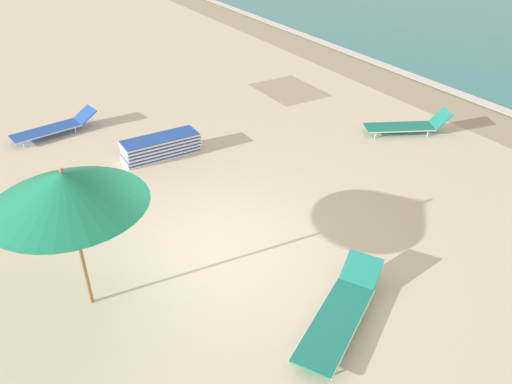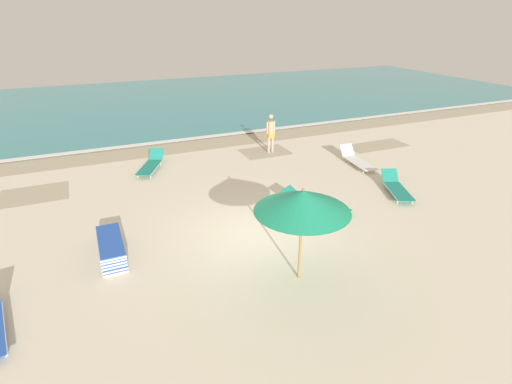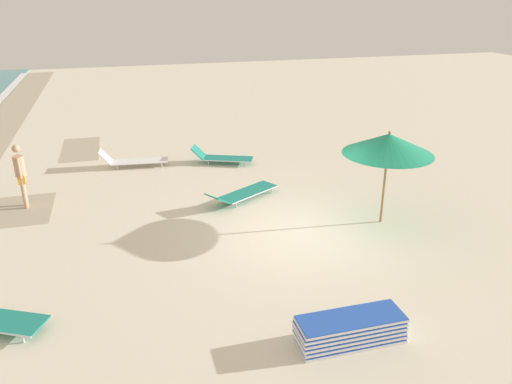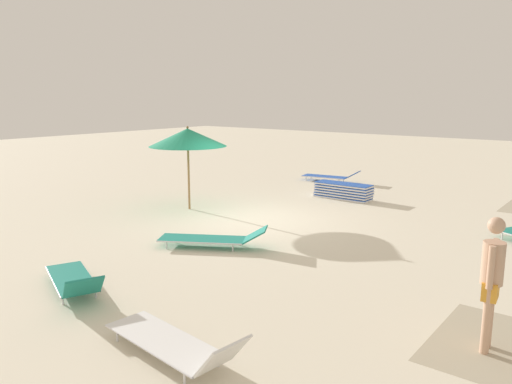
{
  "view_description": "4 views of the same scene",
  "coord_description": "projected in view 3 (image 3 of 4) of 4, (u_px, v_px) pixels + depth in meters",
  "views": [
    {
      "loc": [
        6.33,
        -2.91,
        5.57
      ],
      "look_at": [
        -0.01,
        0.91,
        1.0
      ],
      "focal_mm": 35.0,
      "sensor_mm": 36.0,
      "label": 1
    },
    {
      "loc": [
        -4.07,
        -9.08,
        5.93
      ],
      "look_at": [
        0.19,
        0.7,
        1.09
      ],
      "focal_mm": 28.0,
      "sensor_mm": 36.0,
      "label": 2
    },
    {
      "loc": [
        -10.18,
        4.02,
        5.56
      ],
      "look_at": [
        0.17,
        1.14,
        1.15
      ],
      "focal_mm": 35.0,
      "sensor_mm": 36.0,
      "label": 3
    },
    {
      "loc": [
        10.05,
        8.03,
        3.23
      ],
      "look_at": [
        0.51,
        0.62,
        0.89
      ],
      "focal_mm": 35.0,
      "sensor_mm": 36.0,
      "label": 4
    }
  ],
  "objects": [
    {
      "name": "lounger_stack",
      "position": [
        350.0,
        329.0,
        8.36
      ],
      "size": [
        0.61,
        1.86,
        0.49
      ],
      "rotation": [
        0.0,
        0.0,
        -0.0
      ],
      "color": "blue",
      "rests_on": "ground_plane"
    },
    {
      "name": "sun_lounger_near_water_right",
      "position": [
        133.0,
        160.0,
        16.66
      ],
      "size": [
        0.84,
        2.27,
        0.61
      ],
      "rotation": [
        0.0,
        0.0,
        -0.11
      ],
      "color": "white",
      "rests_on": "ground_plane"
    },
    {
      "name": "sun_lounger_mid_beach_solo",
      "position": [
        243.0,
        193.0,
        14.02
      ],
      "size": [
        1.7,
        2.32,
        0.47
      ],
      "rotation": [
        0.0,
        0.0,
        0.53
      ],
      "color": "#1E8475",
      "rests_on": "ground_plane"
    },
    {
      "name": "ground_plane",
      "position": [
        302.0,
        236.0,
        12.21
      ],
      "size": [
        60.0,
        60.0,
        0.16
      ],
      "color": "beige"
    },
    {
      "name": "beach_umbrella",
      "position": [
        388.0,
        144.0,
        12.0
      ],
      "size": [
        2.21,
        2.21,
        2.39
      ],
      "color": "#9E7547",
      "rests_on": "ground_plane"
    },
    {
      "name": "sun_lounger_beside_umbrella",
      "position": [
        222.0,
        157.0,
        16.97
      ],
      "size": [
        1.33,
        2.13,
        0.57
      ],
      "rotation": [
        0.0,
        0.0,
        -0.39
      ],
      "color": "#1E8475",
      "rests_on": "ground_plane"
    },
    {
      "name": "beachgoer_wading_adult",
      "position": [
        20.0,
        172.0,
        13.28
      ],
      "size": [
        0.45,
        0.27,
        1.76
      ],
      "rotation": [
        0.0,
        0.0,
        3.24
      ],
      "color": "tan",
      "rests_on": "ground_plane"
    }
  ]
}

